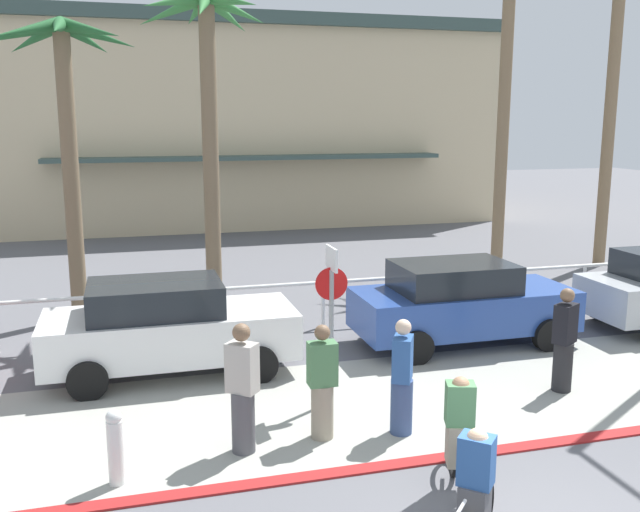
# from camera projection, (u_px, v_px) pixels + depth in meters

# --- Properties ---
(ground_plane) EXTENTS (80.00, 80.00, 0.00)m
(ground_plane) POSITION_uv_depth(u_px,v_px,m) (306.00, 309.00, 16.83)
(ground_plane) COLOR #5B5B60
(sidewalk_strip) EXTENTS (44.00, 4.00, 0.02)m
(sidewalk_strip) POSITION_uv_depth(u_px,v_px,m) (396.00, 401.00, 11.35)
(sidewalk_strip) COLOR #9E9E93
(sidewalk_strip) RESTS_ON ground
(curb_paint) EXTENTS (44.00, 0.24, 0.03)m
(curb_paint) POSITION_uv_depth(u_px,v_px,m) (451.00, 457.00, 9.46)
(curb_paint) COLOR maroon
(curb_paint) RESTS_ON ground
(building_backdrop) EXTENTS (22.59, 12.65, 8.58)m
(building_backdrop) POSITION_uv_depth(u_px,v_px,m) (227.00, 123.00, 32.85)
(building_backdrop) COLOR beige
(building_backdrop) RESTS_ON ground
(rail_fence) EXTENTS (26.49, 0.08, 1.04)m
(rail_fence) POSITION_uv_depth(u_px,v_px,m) (323.00, 290.00, 15.25)
(rail_fence) COLOR white
(rail_fence) RESTS_ON ground
(stop_sign_bike_lane) EXTENTS (0.52, 0.56, 2.56)m
(stop_sign_bike_lane) POSITION_uv_depth(u_px,v_px,m) (331.00, 303.00, 10.94)
(stop_sign_bike_lane) COLOR gray
(stop_sign_bike_lane) RESTS_ON ground
(bollard_1) EXTENTS (0.20, 0.20, 1.00)m
(bollard_1) POSITION_uv_depth(u_px,v_px,m) (115.00, 447.00, 8.66)
(bollard_1) COLOR white
(bollard_1) RESTS_ON ground
(palm_tree_1) EXTENTS (3.49, 3.50, 6.62)m
(palm_tree_1) POSITION_uv_depth(u_px,v_px,m) (63.00, 89.00, 15.04)
(palm_tree_1) COLOR #756047
(palm_tree_1) RESTS_ON ground
(palm_tree_2) EXTENTS (2.84, 2.84, 7.22)m
(palm_tree_2) POSITION_uv_depth(u_px,v_px,m) (208.00, 80.00, 15.43)
(palm_tree_2) COLOR #756047
(palm_tree_2) RESTS_ON ground
(palm_tree_3) EXTENTS (2.95, 3.06, 9.74)m
(palm_tree_3) POSITION_uv_depth(u_px,v_px,m) (508.00, 21.00, 20.07)
(palm_tree_3) COLOR #846B4C
(palm_tree_3) RESTS_ON ground
(palm_tree_4) EXTENTS (3.29, 2.88, 9.55)m
(palm_tree_4) POSITION_uv_depth(u_px,v_px,m) (616.00, 28.00, 20.68)
(palm_tree_4) COLOR #846B4C
(palm_tree_4) RESTS_ON ground
(car_white_1) EXTENTS (4.40, 2.02, 1.69)m
(car_white_1) POSITION_uv_depth(u_px,v_px,m) (168.00, 326.00, 12.46)
(car_white_1) COLOR white
(car_white_1) RESTS_ON ground
(car_blue_2) EXTENTS (4.40, 2.02, 1.69)m
(car_blue_2) POSITION_uv_depth(u_px,v_px,m) (461.00, 302.00, 14.09)
(car_blue_2) COLOR #284793
(car_blue_2) RESTS_ON ground
(cyclist_yellow_0) EXTENTS (1.28, 1.37, 1.50)m
(cyclist_yellow_0) POSITION_uv_depth(u_px,v_px,m) (473.00, 502.00, 7.08)
(cyclist_yellow_0) COLOR black
(cyclist_yellow_0) RESTS_ON ground
(cyclist_black_1) EXTENTS (0.62, 1.75, 1.50)m
(cyclist_black_1) POSITION_uv_depth(u_px,v_px,m) (459.00, 439.00, 8.47)
(cyclist_black_1) COLOR black
(cyclist_black_1) RESTS_ON ground
(pedestrian_0) EXTENTS (0.44, 0.48, 1.72)m
(pedestrian_0) POSITION_uv_depth(u_px,v_px,m) (402.00, 382.00, 10.03)
(pedestrian_0) COLOR #384C7A
(pedestrian_0) RESTS_ON ground
(pedestrian_1) EXTENTS (0.40, 0.32, 1.69)m
(pedestrian_1) POSITION_uv_depth(u_px,v_px,m) (322.00, 387.00, 9.89)
(pedestrian_1) COLOR gray
(pedestrian_1) RESTS_ON ground
(pedestrian_2) EXTENTS (0.47, 0.46, 1.84)m
(pedestrian_2) POSITION_uv_depth(u_px,v_px,m) (243.00, 393.00, 9.45)
(pedestrian_2) COLOR #4C4C51
(pedestrian_2) RESTS_ON ground
(pedestrian_3) EXTENTS (0.48, 0.44, 1.78)m
(pedestrian_3) POSITION_uv_depth(u_px,v_px,m) (564.00, 344.00, 11.61)
(pedestrian_3) COLOR #232326
(pedestrian_3) RESTS_ON ground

